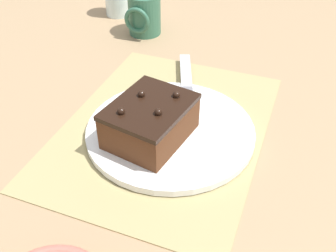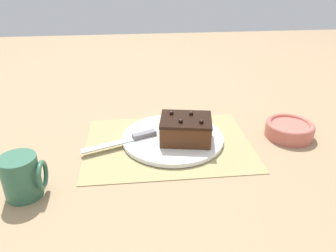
% 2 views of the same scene
% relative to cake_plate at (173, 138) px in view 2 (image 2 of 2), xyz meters
% --- Properties ---
extents(ground_plane, '(3.00, 3.00, 0.00)m').
position_rel_cake_plate_xyz_m(ground_plane, '(-0.02, -0.02, -0.01)').
color(ground_plane, '#9E7F5B').
extents(placemat_woven, '(0.46, 0.34, 0.00)m').
position_rel_cake_plate_xyz_m(placemat_woven, '(-0.02, -0.02, -0.01)').
color(placemat_woven, tan).
rests_on(placemat_woven, ground_plane).
extents(cake_plate, '(0.29, 0.29, 0.01)m').
position_rel_cake_plate_xyz_m(cake_plate, '(0.00, 0.00, 0.00)').
color(cake_plate, white).
rests_on(cake_plate, placemat_woven).
extents(chocolate_cake, '(0.16, 0.13, 0.07)m').
position_rel_cake_plate_xyz_m(chocolate_cake, '(0.03, -0.02, 0.04)').
color(chocolate_cake, '#512D19').
rests_on(chocolate_cake, cake_plate).
extents(serving_knife, '(0.21, 0.10, 0.01)m').
position_rel_cake_plate_xyz_m(serving_knife, '(-0.11, -0.01, 0.01)').
color(serving_knife, slate).
rests_on(serving_knife, cake_plate).
extents(small_bowl, '(0.14, 0.14, 0.05)m').
position_rel_cake_plate_xyz_m(small_bowl, '(0.34, -0.01, 0.01)').
color(small_bowl, '#C66656').
rests_on(small_bowl, ground_plane).
extents(coffee_mug, '(0.09, 0.08, 0.10)m').
position_rel_cake_plate_xyz_m(coffee_mug, '(-0.35, -0.20, 0.04)').
color(coffee_mug, '#33664C').
rests_on(coffee_mug, ground_plane).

